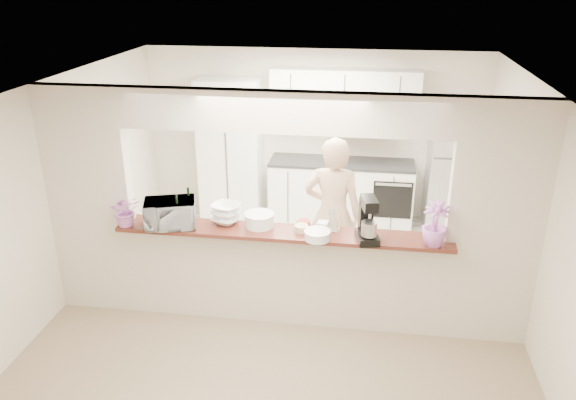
% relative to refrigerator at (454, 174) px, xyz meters
% --- Properties ---
extents(floor, '(6.00, 6.00, 0.00)m').
position_rel_refrigerator_xyz_m(floor, '(-2.05, -2.65, -0.85)').
color(floor, '#9B8469').
rests_on(floor, ground).
extents(tile_overlay, '(5.00, 2.90, 0.01)m').
position_rel_refrigerator_xyz_m(tile_overlay, '(-2.05, -1.10, -0.84)').
color(tile_overlay, silver).
rests_on(tile_overlay, floor).
extents(partition, '(5.00, 0.15, 2.50)m').
position_rel_refrigerator_xyz_m(partition, '(-2.05, -2.65, 0.63)').
color(partition, beige).
rests_on(partition, floor).
extents(bar_counter, '(3.40, 0.38, 1.09)m').
position_rel_refrigerator_xyz_m(bar_counter, '(-2.05, -2.65, -0.27)').
color(bar_counter, beige).
rests_on(bar_counter, floor).
extents(kitchen_cabinets, '(3.15, 0.62, 2.25)m').
position_rel_refrigerator_xyz_m(kitchen_cabinets, '(-2.24, 0.07, 0.12)').
color(kitchen_cabinets, white).
rests_on(kitchen_cabinets, floor).
extents(refrigerator, '(0.75, 0.70, 1.70)m').
position_rel_refrigerator_xyz_m(refrigerator, '(0.00, 0.00, 0.00)').
color(refrigerator, '#B8B8BD').
rests_on(refrigerator, floor).
extents(flower_left, '(0.38, 0.36, 0.34)m').
position_rel_refrigerator_xyz_m(flower_left, '(-3.65, -2.80, 0.41)').
color(flower_left, pink).
rests_on(flower_left, bar_counter).
extents(wine_bottle_a, '(0.07, 0.07, 0.37)m').
position_rel_refrigerator_xyz_m(wine_bottle_a, '(-3.10, -2.80, 0.38)').
color(wine_bottle_a, black).
rests_on(wine_bottle_a, bar_counter).
extents(wine_bottle_b, '(0.07, 0.07, 0.37)m').
position_rel_refrigerator_xyz_m(wine_bottle_b, '(-3.05, -2.58, 0.38)').
color(wine_bottle_b, black).
rests_on(wine_bottle_b, bar_counter).
extents(toaster_oven, '(0.59, 0.48, 0.28)m').
position_rel_refrigerator_xyz_m(toaster_oven, '(-3.20, -2.75, 0.38)').
color(toaster_oven, '#AAABAF').
rests_on(toaster_oven, bar_counter).
extents(serving_bowls, '(0.36, 0.36, 0.21)m').
position_rel_refrigerator_xyz_m(serving_bowls, '(-2.65, -2.60, 0.34)').
color(serving_bowls, white).
rests_on(serving_bowls, bar_counter).
extents(plate_stack_a, '(0.31, 0.31, 0.14)m').
position_rel_refrigerator_xyz_m(plate_stack_a, '(-2.30, -2.62, 0.31)').
color(plate_stack_a, white).
rests_on(plate_stack_a, bar_counter).
extents(plate_stack_b, '(0.26, 0.26, 0.09)m').
position_rel_refrigerator_xyz_m(plate_stack_b, '(-1.68, -2.84, 0.29)').
color(plate_stack_b, white).
rests_on(plate_stack_b, bar_counter).
extents(red_bowl, '(0.14, 0.14, 0.06)m').
position_rel_refrigerator_xyz_m(red_bowl, '(-1.85, -2.57, 0.27)').
color(red_bowl, maroon).
rests_on(red_bowl, bar_counter).
extents(tan_bowl, '(0.14, 0.14, 0.07)m').
position_rel_refrigerator_xyz_m(tan_bowl, '(-1.86, -2.68, 0.27)').
color(tan_bowl, '#C6AE8B').
rests_on(tan_bowl, bar_counter).
extents(utensil_caddy, '(0.27, 0.18, 0.23)m').
position_rel_refrigerator_xyz_m(utensil_caddy, '(-1.60, -2.60, 0.34)').
color(utensil_caddy, silver).
rests_on(utensil_caddy, bar_counter).
extents(stand_mixer, '(0.25, 0.34, 0.45)m').
position_rel_refrigerator_xyz_m(stand_mixer, '(-1.20, -2.79, 0.44)').
color(stand_mixer, black).
rests_on(stand_mixer, bar_counter).
extents(flower_right, '(0.30, 0.30, 0.44)m').
position_rel_refrigerator_xyz_m(flower_right, '(-0.57, -2.80, 0.46)').
color(flower_right, '#C16AC5').
rests_on(flower_right, bar_counter).
extents(person, '(0.70, 0.49, 1.84)m').
position_rel_refrigerator_xyz_m(person, '(-1.60, -1.85, 0.07)').
color(person, '#D2A989').
rests_on(person, floor).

